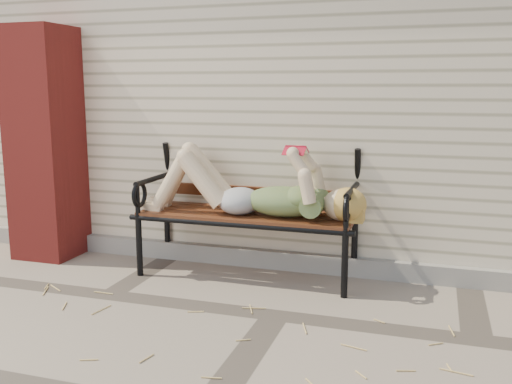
% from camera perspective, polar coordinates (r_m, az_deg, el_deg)
% --- Properties ---
extents(ground, '(80.00, 80.00, 0.00)m').
position_cam_1_polar(ground, '(3.86, 1.98, -12.22)').
color(ground, gray).
rests_on(ground, ground).
extents(house_wall, '(8.00, 4.00, 3.00)m').
position_cam_1_polar(house_wall, '(6.50, 9.29, 10.40)').
color(house_wall, beige).
rests_on(house_wall, ground).
extents(foundation_strip, '(8.00, 0.10, 0.15)m').
position_cam_1_polar(foundation_strip, '(4.72, 5.17, -7.02)').
color(foundation_strip, gray).
rests_on(foundation_strip, ground).
extents(brick_pillar, '(0.50, 0.50, 2.00)m').
position_cam_1_polar(brick_pillar, '(5.32, -20.29, 4.53)').
color(brick_pillar, maroon).
rests_on(brick_pillar, ground).
extents(garden_bench, '(1.86, 0.74, 1.20)m').
position_cam_1_polar(garden_bench, '(4.55, -0.50, 0.17)').
color(garden_bench, black).
rests_on(garden_bench, ground).
extents(reading_woman, '(1.75, 0.40, 0.55)m').
position_cam_1_polar(reading_woman, '(4.40, -0.91, 0.35)').
color(reading_woman, '#0B3D4F').
rests_on(reading_woman, ground).
extents(straw_scatter, '(2.85, 1.66, 0.01)m').
position_cam_1_polar(straw_scatter, '(3.55, -5.45, -14.25)').
color(straw_scatter, '#DAB56A').
rests_on(straw_scatter, ground).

